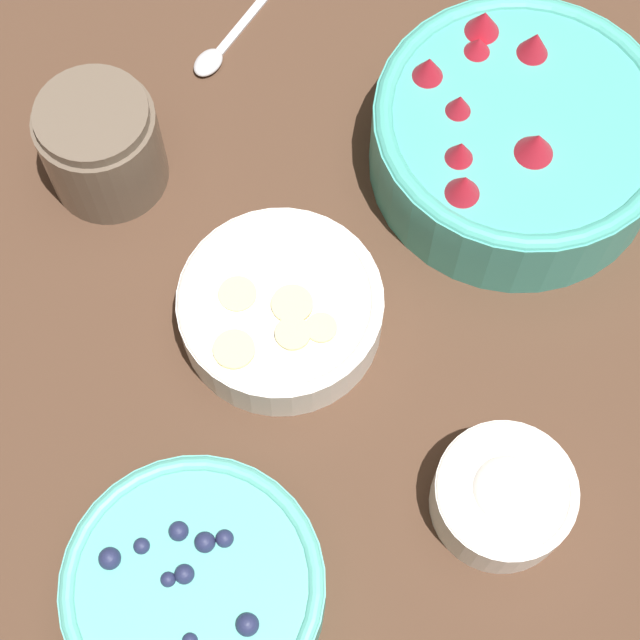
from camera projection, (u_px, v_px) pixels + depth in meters
name	position (u px, v px, depth m)	size (l,w,h in m)	color
ground_plane	(347.00, 238.00, 0.88)	(4.00, 4.00, 0.00)	#4C3323
bowl_strawberries	(518.00, 135.00, 0.86)	(0.24, 0.24, 0.10)	#47AD9E
bowl_blueberries	(195.00, 589.00, 0.74)	(0.18, 0.18, 0.06)	#56B7A8
bowl_bananas	(281.00, 308.00, 0.82)	(0.16, 0.16, 0.05)	white
bowl_cream	(504.00, 495.00, 0.77)	(0.10, 0.10, 0.06)	white
jar_chocolate	(102.00, 147.00, 0.86)	(0.10, 0.10, 0.09)	brown
spoon	(225.00, 43.00, 0.95)	(0.12, 0.10, 0.01)	silver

